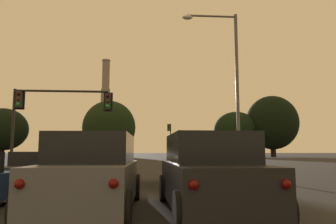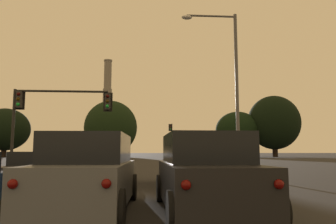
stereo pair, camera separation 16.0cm
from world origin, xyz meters
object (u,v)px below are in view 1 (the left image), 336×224
object	(u,v)px
suv_center_lane_second	(93,174)
sedan_left_lane_front	(36,170)
suv_center_lane_front	(104,164)
suv_right_lane_second	(209,174)
sedan_right_lane_front	(187,169)
smokestack	(105,117)
traffic_light_far_right	(170,136)
street_lamp	(229,76)
traffic_light_overhead_left	(49,108)

from	to	relation	value
suv_center_lane_second	sedan_left_lane_front	size ratio (longest dim) A/B	1.04
suv_center_lane_second	suv_center_lane_front	distance (m)	6.46
suv_center_lane_second	suv_right_lane_second	xyz separation A→B (m)	(2.78, -0.33, 0.00)
sedan_right_lane_front	smokestack	distance (m)	149.67
traffic_light_far_right	street_lamp	xyz separation A→B (m)	(0.31, -39.36, 1.76)
traffic_light_overhead_left	sedan_left_lane_front	bearing A→B (deg)	-77.30
suv_right_lane_second	street_lamp	distance (m)	12.58
sedan_right_lane_front	suv_right_lane_second	xyz separation A→B (m)	(-0.32, -6.35, 0.23)
sedan_left_lane_front	sedan_right_lane_front	bearing A→B (deg)	-0.92
smokestack	street_lamp	bearing A→B (deg)	-80.53
suv_center_lane_front	sedan_left_lane_front	xyz separation A→B (m)	(-2.73, -0.49, -0.23)
traffic_light_overhead_left	traffic_light_far_right	size ratio (longest dim) A/B	1.00
traffic_light_far_right	street_lamp	world-z (taller)	street_lamp
suv_center_lane_front	suv_right_lane_second	world-z (taller)	same
suv_right_lane_second	traffic_light_overhead_left	world-z (taller)	traffic_light_overhead_left
suv_right_lane_second	sedan_right_lane_front	bearing A→B (deg)	86.40
suv_right_lane_second	smokestack	xyz separation A→B (m)	(-20.26, 153.52, 17.55)
sedan_right_lane_front	street_lamp	xyz separation A→B (m)	(3.20, 4.63, 5.25)
traffic_light_overhead_left	traffic_light_far_right	bearing A→B (deg)	73.78
suv_center_lane_front	smokestack	bearing A→B (deg)	99.07
smokestack	sedan_left_lane_front	bearing A→B (deg)	-84.47
sedan_right_lane_front	traffic_light_overhead_left	distance (m)	11.05
suv_center_lane_front	suv_right_lane_second	distance (m)	7.52
suv_center_lane_second	sedan_right_lane_front	distance (m)	6.78
sedan_right_lane_front	suv_right_lane_second	bearing A→B (deg)	-91.47
suv_right_lane_second	traffic_light_far_right	size ratio (longest dim) A/B	0.77
sedan_right_lane_front	suv_center_lane_front	size ratio (longest dim) A/B	0.95
suv_center_lane_front	suv_right_lane_second	size ratio (longest dim) A/B	1.01
sedan_left_lane_front	street_lamp	size ratio (longest dim) A/B	0.49
suv_center_lane_second	traffic_light_overhead_left	world-z (taller)	traffic_light_overhead_left
traffic_light_overhead_left	traffic_light_far_right	world-z (taller)	traffic_light_far_right
sedan_right_lane_front	sedan_left_lane_front	size ratio (longest dim) A/B	1.00
suv_center_lane_second	smokestack	distance (m)	155.19
suv_center_lane_second	suv_center_lane_front	size ratio (longest dim) A/B	1.00
traffic_light_overhead_left	traffic_light_far_right	xyz separation A→B (m)	(10.79, 37.08, 0.02)
traffic_light_overhead_left	street_lamp	size ratio (longest dim) A/B	0.65
suv_center_lane_front	smokestack	size ratio (longest dim) A/B	0.11
smokestack	suv_right_lane_second	bearing A→B (deg)	-82.48
suv_right_lane_second	traffic_light_overhead_left	bearing A→B (deg)	119.06
sedan_left_lane_front	traffic_light_far_right	xyz separation A→B (m)	(9.22, 44.05, 3.49)
traffic_light_overhead_left	smokestack	world-z (taller)	smokestack
suv_right_lane_second	traffic_light_far_right	bearing A→B (deg)	85.67
street_lamp	smokestack	distance (m)	145.06
suv_center_lane_front	traffic_light_overhead_left	bearing A→B (deg)	126.05
suv_center_lane_second	suv_right_lane_second	size ratio (longest dim) A/B	1.01
suv_right_lane_second	smokestack	bearing A→B (deg)	96.85
suv_center_lane_front	traffic_light_overhead_left	distance (m)	8.43
suv_right_lane_second	traffic_light_overhead_left	xyz separation A→B (m)	(-7.57, 13.26, 3.25)
suv_center_lane_second	traffic_light_far_right	world-z (taller)	traffic_light_far_right
suv_center_lane_second	traffic_light_overhead_left	bearing A→B (deg)	112.07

